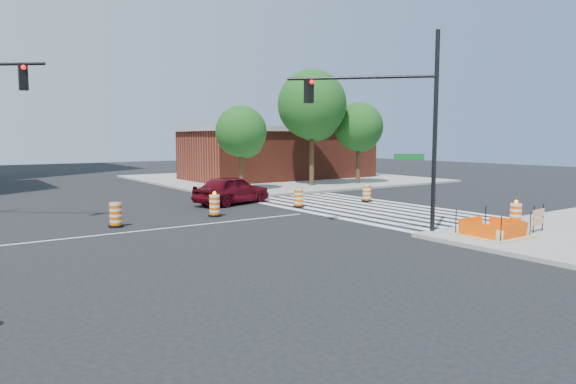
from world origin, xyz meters
The scene contains 17 objects.
ground centered at (0.00, 0.00, 0.00)m, with size 120.00×120.00×0.00m, color black.
sidewalk_ne centered at (18.00, 18.00, 0.07)m, with size 22.00×22.00×0.15m, color gray.
crosswalk_east centered at (10.95, 0.00, 0.01)m, with size 6.75×13.50×0.01m.
lane_centerline centered at (0.00, 0.00, 0.01)m, with size 14.00×0.12×0.01m, color silver.
excavation_pit centered at (9.00, -9.00, 0.22)m, with size 2.20×2.20×0.90m.
brick_storefront centered at (18.00, 18.00, 2.32)m, with size 16.50×8.50×4.60m.
red_coupe centered at (6.20, 5.23, 0.80)m, with size 1.89×4.69×1.60m, color #500610.
signal_pole_se centered at (6.91, -6.02, 4.57)m, with size 4.07×4.06×7.44m.
pit_drum centered at (11.45, -8.41, 0.59)m, with size 0.54×0.54×1.06m.
barricade centered at (11.00, -9.58, 0.72)m, with size 0.87×0.12×1.03m.
tree_north_c centered at (9.76, 10.29, 3.89)m, with size 3.42×3.41×5.80m.
tree_north_d centered at (15.92, 10.54, 5.81)m, with size 5.09×5.09×8.64m.
tree_north_e centered at (19.96, 9.88, 4.30)m, with size 3.78×3.77×6.40m.
median_drum_2 centered at (-1.32, 1.44, 0.48)m, with size 0.60×0.60×1.02m.
median_drum_3 centered at (3.32, 1.69, 0.49)m, with size 0.60×0.60×1.18m.
median_drum_4 centered at (8.44, 2.03, 0.48)m, with size 0.60×0.60×1.02m.
median_drum_5 centered at (13.08, 1.72, 0.48)m, with size 0.60×0.60×1.02m.
Camera 1 is at (-7.50, -19.66, 3.64)m, focal length 32.00 mm.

